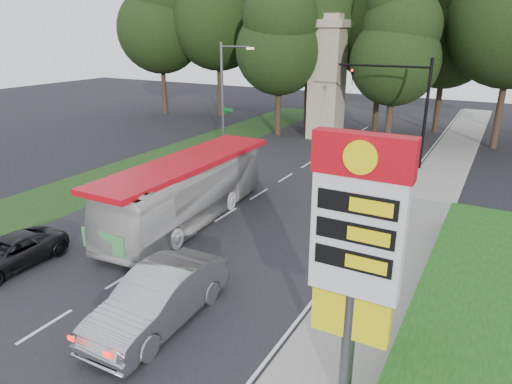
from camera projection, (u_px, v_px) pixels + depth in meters
The scene contains 19 objects.
ground at pixel (31, 336), 13.86m from camera, with size 120.00×120.00×0.00m, color black.
road_surface at pixel (236, 209), 23.76m from camera, with size 14.00×80.00×0.02m, color black.
sidewalk_right at pixel (403, 242), 19.86m from camera, with size 3.00×80.00×0.12m, color gray.
grass_verge_left at pixel (167, 159), 33.04m from camera, with size 5.00×50.00×0.02m, color #193814.
hedge at pixel (471, 293), 15.01m from camera, with size 3.00×14.00×1.20m, color #144713.
gas_station_pylon at pixel (356, 243), 9.82m from camera, with size 2.10×0.45×6.85m.
traffic_signal_mast at pixel (406, 98), 29.50m from camera, with size 6.10×0.35×7.20m.
streetlight_signs at pixel (225, 93), 33.72m from camera, with size 2.75×0.98×8.00m.
monument at pixel (327, 77), 37.81m from camera, with size 3.00×3.00×10.05m.
tree_far_west at pixel (159, 11), 47.55m from camera, with size 8.96×8.96×17.60m.
tree_west_mid at pixel (217, 0), 46.12m from camera, with size 9.80×9.80×19.25m.
tree_west_near at pixel (279, 17), 45.59m from camera, with size 8.40×8.40×16.50m.
tree_center_right at pixel (385, 2), 38.59m from camera, with size 9.24×9.24×18.15m.
tree_east_near at pixel (449, 19), 38.40m from camera, with size 8.12×8.12×15.95m.
tree_monument_left at pixel (279, 32), 37.62m from camera, with size 7.28×7.28×14.30m.
tree_monument_right at pixel (397, 41), 33.92m from camera, with size 6.72×6.72×13.20m.
transit_bus at pixel (188, 191), 21.80m from camera, with size 2.58×11.03×3.07m, color beige.
sedan_silver at pixel (159, 298), 14.21m from camera, with size 1.90×5.44×1.79m, color #989A9F.
suv_charcoal at pixel (9, 253), 17.68m from camera, with size 2.03×4.39×1.22m, color black.
Camera 1 is at (11.61, -6.83, 8.76)m, focal length 32.00 mm.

